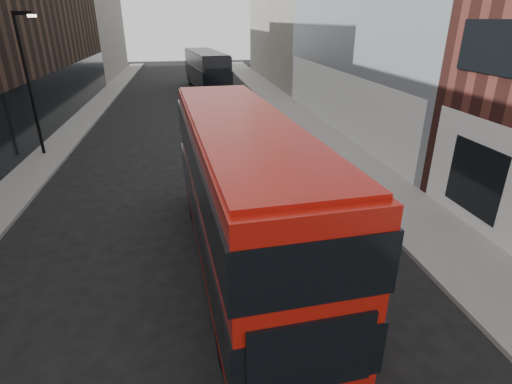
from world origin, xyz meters
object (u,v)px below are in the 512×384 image
car_b (255,133)px  red_bus (241,189)px  grey_bus (206,69)px  car_c (231,107)px  car_a (250,127)px  street_lamp (29,76)px

car_b → red_bus: bearing=-94.1°
red_bus → grey_bus: (0.85, 32.49, -0.45)m
red_bus → car_c: 19.77m
grey_bus → car_c: bearing=-92.2°
red_bus → car_a: 13.68m
red_bus → car_b: red_bus is taller
car_a → car_b: bearing=-94.4°
car_b → car_c: car_c is taller
car_a → car_c: 6.25m
street_lamp → car_c: (10.94, 7.46, -3.42)m
car_a → grey_bus: bearing=87.6°
red_bus → car_b: bearing=75.1°
car_a → car_b: 1.23m
street_lamp → car_c: street_lamp is taller
grey_bus → street_lamp: bearing=-122.8°
red_bus → car_b: size_ratio=2.52×
red_bus → grey_bus: size_ratio=0.94×
car_c → car_a: bearing=-79.0°
grey_bus → car_b: size_ratio=2.69×
street_lamp → car_a: street_lamp is taller
car_a → car_c: size_ratio=0.88×
red_bus → car_a: bearing=76.3°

